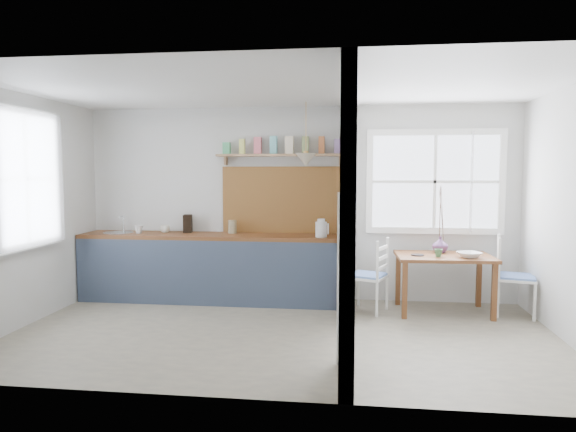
# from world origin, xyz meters

# --- Properties ---
(floor) EXTENTS (5.80, 3.20, 0.01)m
(floor) POSITION_xyz_m (0.00, 0.00, 0.00)
(floor) COLOR gray
(floor) RESTS_ON ground
(ceiling) EXTENTS (5.80, 3.20, 0.01)m
(ceiling) POSITION_xyz_m (0.00, 0.00, 2.60)
(ceiling) COLOR silver
(ceiling) RESTS_ON walls
(walls) EXTENTS (5.81, 3.21, 2.60)m
(walls) POSITION_xyz_m (0.00, 0.00, 1.30)
(walls) COLOR silver
(walls) RESTS_ON floor
(partition) EXTENTS (0.12, 3.20, 2.60)m
(partition) POSITION_xyz_m (0.70, 0.06, 1.45)
(partition) COLOR silver
(partition) RESTS_ON floor
(kitchen_window) EXTENTS (0.10, 1.16, 1.50)m
(kitchen_window) POSITION_xyz_m (-2.87, 0.00, 1.65)
(kitchen_window) COLOR white
(kitchen_window) RESTS_ON walls
(nook_window) EXTENTS (1.76, 0.10, 1.30)m
(nook_window) POSITION_xyz_m (1.80, 1.56, 1.60)
(nook_window) COLOR white
(nook_window) RESTS_ON walls
(counter) EXTENTS (3.50, 0.60, 0.90)m
(counter) POSITION_xyz_m (-1.13, 1.33, 0.46)
(counter) COLOR brown
(counter) RESTS_ON floor
(sink) EXTENTS (0.40, 0.40, 0.02)m
(sink) POSITION_xyz_m (-2.43, 1.30, 0.89)
(sink) COLOR silver
(sink) RESTS_ON counter
(backsplash) EXTENTS (1.65, 0.03, 0.90)m
(backsplash) POSITION_xyz_m (-0.20, 1.58, 1.35)
(backsplash) COLOR olive
(backsplash) RESTS_ON walls
(shelf) EXTENTS (1.75, 0.20, 0.21)m
(shelf) POSITION_xyz_m (-0.20, 1.49, 2.01)
(shelf) COLOR #A0835E
(shelf) RESTS_ON walls
(pendant_lamp) EXTENTS (0.26, 0.26, 0.16)m
(pendant_lamp) POSITION_xyz_m (0.15, 1.15, 1.88)
(pendant_lamp) COLOR beige
(pendant_lamp) RESTS_ON ceiling
(utensil_rail) EXTENTS (0.02, 0.50, 0.02)m
(utensil_rail) POSITION_xyz_m (0.61, 0.90, 1.45)
(utensil_rail) COLOR silver
(utensil_rail) RESTS_ON partition
(dining_table) EXTENTS (1.17, 0.80, 0.71)m
(dining_table) POSITION_xyz_m (1.86, 1.08, 0.36)
(dining_table) COLOR brown
(dining_table) RESTS_ON floor
(chair_left) EXTENTS (0.54, 0.54, 0.91)m
(chair_left) POSITION_xyz_m (0.93, 1.02, 0.46)
(chair_left) COLOR white
(chair_left) RESTS_ON floor
(chair_right) EXTENTS (0.53, 0.53, 0.96)m
(chair_right) POSITION_xyz_m (2.70, 1.05, 0.48)
(chair_right) COLOR white
(chair_right) RESTS_ON floor
(kettle) EXTENTS (0.21, 0.18, 0.23)m
(kettle) POSITION_xyz_m (0.35, 1.17, 1.02)
(kettle) COLOR silver
(kettle) RESTS_ON counter
(mug_a) EXTENTS (0.12, 0.12, 0.11)m
(mug_a) POSITION_xyz_m (-2.11, 1.25, 0.95)
(mug_a) COLOR white
(mug_a) RESTS_ON counter
(mug_b) EXTENTS (0.14, 0.14, 0.10)m
(mug_b) POSITION_xyz_m (-1.80, 1.39, 0.95)
(mug_b) COLOR silver
(mug_b) RESTS_ON counter
(knife_block) EXTENTS (0.14, 0.17, 0.24)m
(knife_block) POSITION_xyz_m (-1.50, 1.45, 1.02)
(knife_block) COLOR black
(knife_block) RESTS_ON counter
(jar) EXTENTS (0.13, 0.13, 0.18)m
(jar) POSITION_xyz_m (-0.87, 1.43, 0.99)
(jar) COLOR #8C7F5C
(jar) RESTS_ON counter
(towel_magenta) EXTENTS (0.02, 0.03, 0.51)m
(towel_magenta) POSITION_xyz_m (0.58, 1.00, 0.28)
(towel_magenta) COLOR #D2307F
(towel_magenta) RESTS_ON counter
(towel_orange) EXTENTS (0.02, 0.03, 0.49)m
(towel_orange) POSITION_xyz_m (0.58, 0.94, 0.25)
(towel_orange) COLOR #D06726
(towel_orange) RESTS_ON counter
(bowl) EXTENTS (0.36, 0.36, 0.07)m
(bowl) POSITION_xyz_m (2.12, 0.94, 0.75)
(bowl) COLOR white
(bowl) RESTS_ON dining_table
(table_cup) EXTENTS (0.13, 0.13, 0.09)m
(table_cup) POSITION_xyz_m (1.77, 0.95, 0.76)
(table_cup) COLOR #427849
(table_cup) RESTS_ON dining_table
(plate) EXTENTS (0.18, 0.18, 0.01)m
(plate) POSITION_xyz_m (1.53, 1.01, 0.72)
(plate) COLOR black
(plate) RESTS_ON dining_table
(vase) EXTENTS (0.24, 0.24, 0.20)m
(vase) POSITION_xyz_m (1.84, 1.28, 0.81)
(vase) COLOR #5D3865
(vase) RESTS_ON dining_table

